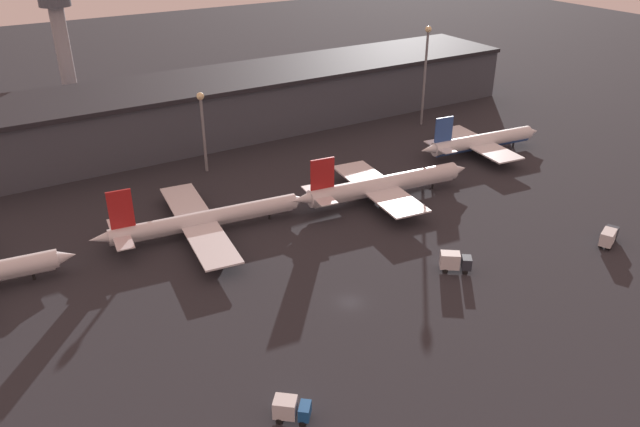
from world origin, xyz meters
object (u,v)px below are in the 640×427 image
object	(u,v)px
airplane_1	(204,220)
service_vehicle_1	(454,261)
service_vehicle_0	(291,409)
control_tower	(61,39)
airplane_2	(383,185)
airplane_3	(481,142)
service_vehicle_3	(609,236)

from	to	relation	value
airplane_1	service_vehicle_1	bearing A→B (deg)	-41.60
service_vehicle_0	control_tower	bearing A→B (deg)	128.30
airplane_2	airplane_3	distance (m)	39.84
airplane_3	service_vehicle_1	distance (m)	60.79
service_vehicle_0	service_vehicle_3	bearing A→B (deg)	45.79
airplane_1	airplane_2	distance (m)	40.73
service_vehicle_0	service_vehicle_3	distance (m)	75.71
airplane_3	service_vehicle_0	world-z (taller)	airplane_3
service_vehicle_3	airplane_3	bearing A→B (deg)	51.00
service_vehicle_1	airplane_3	bearing A→B (deg)	78.12
service_vehicle_0	service_vehicle_1	size ratio (longest dim) A/B	0.89
airplane_1	service_vehicle_1	world-z (taller)	airplane_1
airplane_2	service_vehicle_3	distance (m)	47.04
airplane_2	airplane_3	xyz separation A→B (m)	(38.77, 9.21, -0.17)
airplane_1	airplane_2	size ratio (longest dim) A/B	1.01
airplane_3	service_vehicle_0	size ratio (longest dim) A/B	7.28
airplane_1	airplane_2	bearing A→B (deg)	-2.27
airplane_1	control_tower	distance (m)	96.44
airplane_1	airplane_3	bearing A→B (deg)	8.62
airplane_2	service_vehicle_0	world-z (taller)	airplane_2
airplane_2	service_vehicle_1	distance (m)	31.80
airplane_2	service_vehicle_1	xyz separation A→B (m)	(-6.79, -31.03, -1.44)
airplane_1	service_vehicle_3	size ratio (longest dim) A/B	6.48
airplane_1	airplane_2	world-z (taller)	airplane_1
airplane_1	airplane_3	xyz separation A→B (m)	(79.03, 3.08, 0.32)
airplane_3	service_vehicle_3	size ratio (longest dim) A/B	5.47
airplane_1	service_vehicle_0	distance (m)	54.30
airplane_2	control_tower	world-z (taller)	control_tower
airplane_1	control_tower	bearing A→B (deg)	99.75
airplane_1	airplane_3	size ratio (longest dim) A/B	1.18
airplane_3	service_vehicle_1	size ratio (longest dim) A/B	6.49
service_vehicle_1	control_tower	bearing A→B (deg)	143.21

